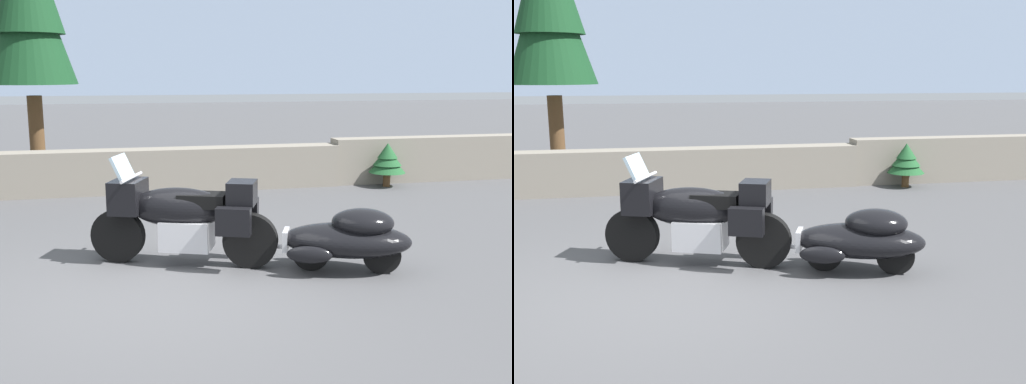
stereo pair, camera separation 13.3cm
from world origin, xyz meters
TOP-DOWN VIEW (x-y plane):
  - ground_plane at (0.00, 0.00)m, footprint 80.00×80.00m
  - stone_guard_wall at (0.01, 5.65)m, footprint 24.00×0.58m
  - distant_ridgeline at (0.00, 95.64)m, footprint 240.00×80.00m
  - touring_motorcycle at (0.37, 0.86)m, footprint 2.21×1.22m
  - car_shaped_trailer at (2.22, 0.16)m, footprint 2.19×1.19m
  - pine_sapling_near at (4.96, 5.13)m, footprint 0.74×0.74m

SIDE VIEW (x-z plane):
  - ground_plane at x=0.00m, z-range 0.00..0.00m
  - car_shaped_trailer at x=2.22m, z-range 0.03..0.79m
  - stone_guard_wall at x=0.01m, z-range -0.03..0.92m
  - pine_sapling_near at x=4.96m, z-range 0.11..1.00m
  - touring_motorcycle at x=0.37m, z-range -0.04..1.29m
  - distant_ridgeline at x=0.00m, z-range 0.00..16.00m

